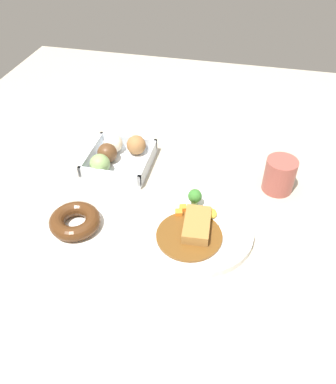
{
  "coord_description": "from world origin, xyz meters",
  "views": [
    {
      "loc": [
        0.74,
        0.12,
        0.65
      ],
      "look_at": [
        0.06,
        -0.03,
        0.03
      ],
      "focal_mm": 36.39,
      "sensor_mm": 36.0,
      "label": 1
    }
  ],
  "objects_px": {
    "curry_plate": "(197,229)",
    "donut_box": "(117,156)",
    "coffee_mug": "(280,175)",
    "chocolate_ring_donut": "(75,221)"
  },
  "relations": [
    {
      "from": "curry_plate",
      "to": "donut_box",
      "type": "bearing_deg",
      "value": -128.79
    },
    {
      "from": "curry_plate",
      "to": "coffee_mug",
      "type": "bearing_deg",
      "value": 138.73
    },
    {
      "from": "curry_plate",
      "to": "coffee_mug",
      "type": "xyz_separation_m",
      "value": [
        -0.2,
        0.17,
        0.03
      ]
    },
    {
      "from": "chocolate_ring_donut",
      "to": "coffee_mug",
      "type": "relative_size",
      "value": 1.61
    },
    {
      "from": "curry_plate",
      "to": "chocolate_ring_donut",
      "type": "height_order",
      "value": "curry_plate"
    },
    {
      "from": "curry_plate",
      "to": "coffee_mug",
      "type": "height_order",
      "value": "coffee_mug"
    },
    {
      "from": "curry_plate",
      "to": "chocolate_ring_donut",
      "type": "xyz_separation_m",
      "value": [
        0.04,
        -0.27,
        0.0
      ]
    },
    {
      "from": "donut_box",
      "to": "chocolate_ring_donut",
      "type": "height_order",
      "value": "donut_box"
    },
    {
      "from": "donut_box",
      "to": "coffee_mug",
      "type": "xyz_separation_m",
      "value": [
        0.01,
        0.43,
        0.02
      ]
    },
    {
      "from": "curry_plate",
      "to": "donut_box",
      "type": "relative_size",
      "value": 1.46
    }
  ]
}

